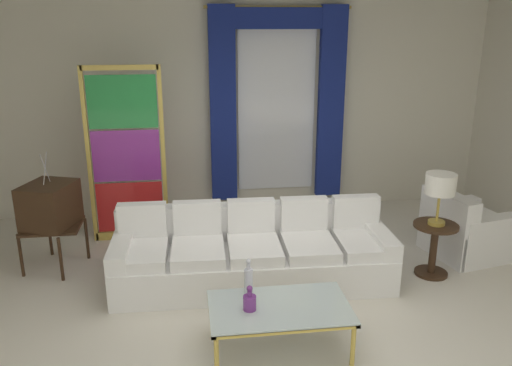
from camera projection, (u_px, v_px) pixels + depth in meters
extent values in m
plane|color=silver|center=(271.00, 315.00, 4.99)|extent=(16.00, 16.00, 0.00)
cube|color=silver|center=(237.00, 108.00, 7.43)|extent=(8.00, 0.12, 3.00)
cube|color=white|center=(276.00, 104.00, 7.41)|extent=(1.10, 0.02, 2.50)
cylinder|color=gold|center=(279.00, 7.00, 6.94)|extent=(2.00, 0.04, 0.04)
cube|color=navy|center=(223.00, 107.00, 7.22)|extent=(0.36, 0.12, 2.70)
cube|color=navy|center=(331.00, 104.00, 7.42)|extent=(0.36, 0.12, 2.70)
cube|color=navy|center=(279.00, 18.00, 6.96)|extent=(1.80, 0.10, 0.28)
cube|color=white|center=(254.00, 268.00, 5.53)|extent=(2.92, 0.98, 0.38)
cube|color=white|center=(250.00, 236.00, 5.82)|extent=(2.90, 0.28, 0.78)
cube|color=white|center=(378.00, 254.00, 5.65)|extent=(0.22, 0.86, 0.56)
cube|color=white|center=(122.00, 266.00, 5.37)|extent=(0.22, 0.86, 0.56)
cube|color=white|center=(363.00, 243.00, 5.53)|extent=(0.55, 0.75, 0.12)
cube|color=white|center=(355.00, 213.00, 5.77)|extent=(0.51, 0.15, 0.40)
cube|color=white|center=(309.00, 245.00, 5.47)|extent=(0.55, 0.75, 0.12)
cube|color=white|center=(304.00, 215.00, 5.71)|extent=(0.51, 0.15, 0.40)
cube|color=white|center=(254.00, 248.00, 5.41)|extent=(0.55, 0.75, 0.12)
cube|color=white|center=(251.00, 217.00, 5.65)|extent=(0.51, 0.15, 0.40)
cube|color=white|center=(198.00, 251.00, 5.35)|extent=(0.55, 0.75, 0.12)
cube|color=white|center=(197.00, 219.00, 5.59)|extent=(0.51, 0.15, 0.40)
cube|color=white|center=(141.00, 253.00, 5.29)|extent=(0.55, 0.75, 0.12)
cube|color=white|center=(142.00, 221.00, 5.53)|extent=(0.51, 0.15, 0.40)
cube|color=silver|center=(279.00, 307.00, 4.38)|extent=(1.19, 0.70, 0.02)
cube|color=gold|center=(273.00, 290.00, 4.69)|extent=(1.19, 0.04, 0.03)
cube|color=gold|center=(287.00, 331.00, 4.07)|extent=(1.19, 0.04, 0.03)
cube|color=gold|center=(211.00, 314.00, 4.31)|extent=(0.04, 0.70, 0.03)
cube|color=gold|center=(345.00, 304.00, 4.46)|extent=(0.04, 0.70, 0.03)
cylinder|color=gold|center=(212.00, 314.00, 4.66)|extent=(0.04, 0.04, 0.38)
cylinder|color=gold|center=(332.00, 305.00, 4.80)|extent=(0.04, 0.04, 0.38)
cylinder|color=gold|center=(217.00, 356.00, 4.08)|extent=(0.04, 0.04, 0.38)
cylinder|color=gold|center=(353.00, 345.00, 4.22)|extent=(0.04, 0.04, 0.38)
cylinder|color=#753384|center=(250.00, 303.00, 4.30)|extent=(0.11, 0.11, 0.13)
cylinder|color=#753384|center=(250.00, 293.00, 4.28)|extent=(0.04, 0.04, 0.05)
sphere|color=#753384|center=(250.00, 288.00, 4.26)|extent=(0.05, 0.05, 0.05)
cylinder|color=silver|center=(249.00, 281.00, 4.57)|extent=(0.08, 0.08, 0.22)
cylinder|color=silver|center=(248.00, 266.00, 4.52)|extent=(0.03, 0.03, 0.06)
sphere|color=silver|center=(248.00, 261.00, 4.51)|extent=(0.04, 0.04, 0.04)
cube|color=#382314|center=(52.00, 226.00, 5.82)|extent=(0.62, 0.54, 0.03)
cylinder|color=#382314|center=(21.00, 255.00, 5.68)|extent=(0.04, 0.04, 0.50)
cylinder|color=#382314|center=(50.00, 235.00, 6.20)|extent=(0.04, 0.04, 0.50)
cylinder|color=#382314|center=(61.00, 259.00, 5.59)|extent=(0.04, 0.04, 0.50)
cylinder|color=#382314|center=(87.00, 239.00, 6.11)|extent=(0.04, 0.04, 0.50)
cube|color=#382314|center=(50.00, 205.00, 5.74)|extent=(0.64, 0.69, 0.48)
cube|color=black|center=(30.00, 202.00, 5.78)|extent=(0.14, 0.37, 0.30)
cylinder|color=gold|center=(28.00, 220.00, 5.76)|extent=(0.02, 0.04, 0.04)
cylinder|color=gold|center=(37.00, 215.00, 5.91)|extent=(0.02, 0.04, 0.04)
cylinder|color=silver|center=(45.00, 168.00, 5.61)|extent=(0.05, 0.13, 0.34)
cylinder|color=silver|center=(45.00, 168.00, 5.61)|extent=(0.05, 0.13, 0.34)
cube|color=white|center=(467.00, 238.00, 6.25)|extent=(0.95, 0.95, 0.40)
cube|color=white|center=(470.00, 219.00, 6.17)|extent=(0.82, 0.82, 0.10)
cube|color=white|center=(447.00, 226.00, 6.09)|extent=(0.36, 0.82, 0.80)
cube|color=white|center=(450.00, 222.00, 6.51)|extent=(0.76, 0.33, 0.58)
cube|color=white|center=(488.00, 241.00, 5.94)|extent=(0.76, 0.33, 0.58)
cube|color=gold|center=(89.00, 157.00, 6.36)|extent=(0.05, 0.05, 2.20)
cube|color=gold|center=(163.00, 155.00, 6.47)|extent=(0.05, 0.05, 2.20)
cube|color=gold|center=(120.00, 67.00, 6.09)|extent=(0.90, 0.05, 0.06)
cube|color=gold|center=(132.00, 235.00, 6.73)|extent=(0.90, 0.05, 0.10)
cube|color=red|center=(130.00, 207.00, 6.61)|extent=(0.82, 0.02, 0.64)
cube|color=purple|center=(126.00, 156.00, 6.41)|extent=(0.82, 0.02, 0.64)
cube|color=#238E3D|center=(122.00, 102.00, 6.21)|extent=(0.82, 0.02, 0.64)
cylinder|color=beige|center=(172.00, 243.00, 6.52)|extent=(0.16, 0.16, 0.06)
ellipsoid|color=navy|center=(172.00, 235.00, 6.49)|extent=(0.18, 0.32, 0.20)
sphere|color=navy|center=(172.00, 223.00, 6.59)|extent=(0.09, 0.09, 0.09)
cone|color=gold|center=(172.00, 221.00, 6.64)|extent=(0.02, 0.04, 0.02)
cone|color=#2F6B3D|center=(171.00, 233.00, 6.29)|extent=(0.44, 0.40, 0.50)
cylinder|color=#382314|center=(436.00, 226.00, 5.62)|extent=(0.48, 0.48, 0.03)
cylinder|color=#382314|center=(433.00, 250.00, 5.71)|extent=(0.08, 0.08, 0.55)
cylinder|color=#382314|center=(431.00, 273.00, 5.79)|extent=(0.36, 0.36, 0.03)
cylinder|color=#B29338|center=(436.00, 223.00, 5.61)|extent=(0.18, 0.18, 0.04)
cylinder|color=#B29338|center=(438.00, 205.00, 5.55)|extent=(0.03, 0.03, 0.36)
cylinder|color=white|center=(441.00, 184.00, 5.48)|extent=(0.32, 0.32, 0.22)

